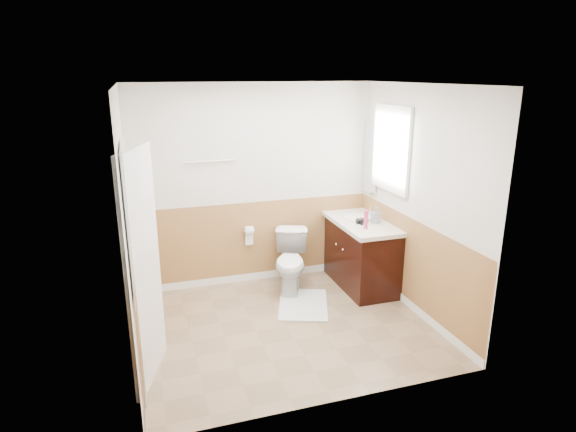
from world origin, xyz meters
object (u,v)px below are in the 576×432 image
object	(u,v)px
toilet	(291,262)
vanity_cabinet	(361,256)
bath_mat	(303,305)
lotion_bottle	(366,220)
soap_dispenser	(376,215)

from	to	relation	value
toilet	vanity_cabinet	distance (m)	0.89
bath_mat	vanity_cabinet	world-z (taller)	vanity_cabinet
lotion_bottle	soap_dispenser	world-z (taller)	lotion_bottle
toilet	bath_mat	world-z (taller)	toilet
toilet	vanity_cabinet	bearing A→B (deg)	9.70
toilet	soap_dispenser	xyz separation A→B (m)	(1.00, -0.25, 0.59)
lotion_bottle	toilet	bearing A→B (deg)	151.20
bath_mat	lotion_bottle	world-z (taller)	lotion_bottle
lotion_bottle	soap_dispenser	size ratio (longest dim) A/B	1.10
vanity_cabinet	bath_mat	bearing A→B (deg)	-160.42
soap_dispenser	bath_mat	bearing A→B (deg)	-167.86
vanity_cabinet	lotion_bottle	distance (m)	0.63
vanity_cabinet	soap_dispenser	xyz separation A→B (m)	(0.12, -0.10, 0.55)
toilet	bath_mat	distance (m)	0.59
toilet	lotion_bottle	distance (m)	1.07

